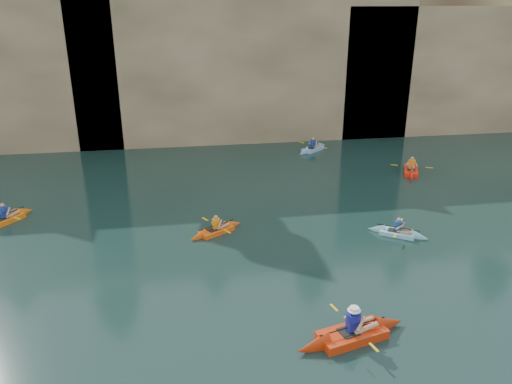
{
  "coord_description": "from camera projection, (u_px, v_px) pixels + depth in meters",
  "views": [
    {
      "loc": [
        -3.25,
        -13.5,
        9.99
      ],
      "look_at": [
        -0.38,
        4.17,
        3.0
      ],
      "focal_mm": 35.0,
      "sensor_mm": 36.0,
      "label": 1
    }
  ],
  "objects": [
    {
      "name": "sea_cave_center",
      "position": [
        166.0,
        124.0,
        35.54
      ],
      "size": [
        3.5,
        1.0,
        3.2
      ],
      "primitive_type": "cube",
      "color": "black",
      "rests_on": "ground"
    },
    {
      "name": "kayaker_ltblue_near",
      "position": [
        398.0,
        233.0,
        22.44
      ],
      "size": [
        2.6,
        2.02,
        1.06
      ],
      "rotation": [
        0.0,
        0.0,
        -0.58
      ],
      "color": "#86CCE0",
      "rests_on": "ground"
    },
    {
      "name": "kayaker_ltblue_mid",
      "position": [
        313.0,
        149.0,
        34.86
      ],
      "size": [
        2.84,
        2.53,
        1.18
      ],
      "rotation": [
        0.0,
        0.0,
        0.69
      ],
      "color": "#7FADD4",
      "rests_on": "ground"
    },
    {
      "name": "cliff",
      "position": [
        211.0,
        48.0,
        41.94
      ],
      "size": [
        70.0,
        16.0,
        12.0
      ],
      "primitive_type": "cube",
      "color": "tan",
      "rests_on": "ground"
    },
    {
      "name": "kayaker_extra_west",
      "position": [
        5.0,
        219.0,
        23.73
      ],
      "size": [
        2.48,
        2.84,
        1.21
      ],
      "rotation": [
        0.0,
        0.0,
        0.9
      ],
      "color": "orange",
      "rests_on": "ground"
    },
    {
      "name": "kayaker_orange",
      "position": [
        216.0,
        230.0,
        22.67
      ],
      "size": [
        2.77,
        2.01,
        1.07
      ],
      "rotation": [
        0.0,
        0.0,
        0.54
      ],
      "color": "#F4570F",
      "rests_on": "ground"
    },
    {
      "name": "ground",
      "position": [
        287.0,
        321.0,
        16.54
      ],
      "size": [
        160.0,
        160.0,
        0.0
      ],
      "primitive_type": "plane",
      "color": "black",
      "rests_on": "ground"
    },
    {
      "name": "cliff_slab_center",
      "position": [
        248.0,
        62.0,
        35.54
      ],
      "size": [
        24.0,
        2.4,
        11.4
      ],
      "primitive_type": "cube",
      "color": "tan",
      "rests_on": "ground"
    },
    {
      "name": "cliff_slab_east",
      "position": [
        501.0,
        67.0,
        38.81
      ],
      "size": [
        26.0,
        2.4,
        9.84
      ],
      "primitive_type": "cube",
      "color": "tan",
      "rests_on": "ground"
    },
    {
      "name": "sea_cave_east",
      "position": [
        354.0,
        108.0,
        37.39
      ],
      "size": [
        5.0,
        1.0,
        4.5
      ],
      "primitive_type": "cube",
      "color": "black",
      "rests_on": "ground"
    },
    {
      "name": "kayaker_red_far",
      "position": [
        411.0,
        170.0,
        30.44
      ],
      "size": [
        2.29,
        3.44,
        1.26
      ],
      "rotation": [
        0.0,
        0.0,
        1.15
      ],
      "color": "red",
      "rests_on": "ground"
    },
    {
      "name": "main_kayaker",
      "position": [
        352.0,
        334.0,
        15.57
      ],
      "size": [
        3.97,
        2.54,
        1.45
      ],
      "rotation": [
        0.0,
        0.0,
        0.25
      ],
      "color": "red",
      "rests_on": "ground"
    }
  ]
}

